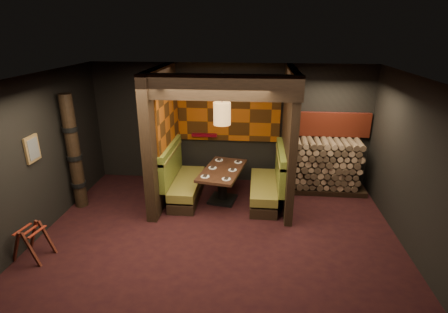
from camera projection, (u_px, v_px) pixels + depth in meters
floor at (217, 243)px, 6.21m from camera, size 6.50×5.50×0.02m
ceiling at (216, 80)px, 5.21m from camera, size 6.50×5.50×0.02m
wall_back at (230, 124)px, 8.29m from camera, size 6.50×0.02×2.85m
wall_front at (181, 284)px, 3.14m from camera, size 6.50×0.02×2.85m
wall_left at (28, 161)px, 6.01m from camera, size 0.02×5.50×2.85m
wall_right at (425, 176)px, 5.42m from camera, size 0.02×5.50×2.85m
partition_left at (162, 136)px, 7.37m from camera, size 0.20×2.20×2.85m
partition_right at (289, 139)px, 7.18m from camera, size 0.15×2.10×2.85m
header_beam at (219, 87)px, 5.95m from camera, size 2.85×0.18×0.44m
tapa_back_panel at (229, 108)px, 8.10m from camera, size 2.40×0.06×1.55m
tapa_side_panel at (169, 115)px, 7.38m from camera, size 0.04×1.85×1.45m
lacquer_shelf at (204, 135)px, 8.32m from camera, size 0.60×0.12×0.07m
booth_bench_left at (182, 181)px, 7.70m from camera, size 0.68×1.60×1.14m
booth_bench_right at (268, 185)px, 7.53m from camera, size 0.68×1.60×1.14m
dining_table at (222, 179)px, 7.52m from camera, size 1.02×1.54×0.75m
place_settings at (222, 169)px, 7.44m from camera, size 0.80×1.22×0.03m
pendant_lamp at (222, 114)px, 6.97m from camera, size 0.35×0.35×1.10m
framed_picture at (32, 149)px, 6.03m from camera, size 0.05×0.36×0.46m
luggage_rack at (32, 241)px, 5.71m from camera, size 0.63×0.49×0.63m
totem_column at (74, 153)px, 7.10m from camera, size 0.31×0.31×2.40m
firewood_stack at (328, 166)px, 7.98m from camera, size 1.73×0.70×1.22m
mosaic_header at (329, 124)px, 7.98m from camera, size 1.83×0.10×0.56m
bay_front_post at (292, 136)px, 7.42m from camera, size 0.08×0.08×2.85m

